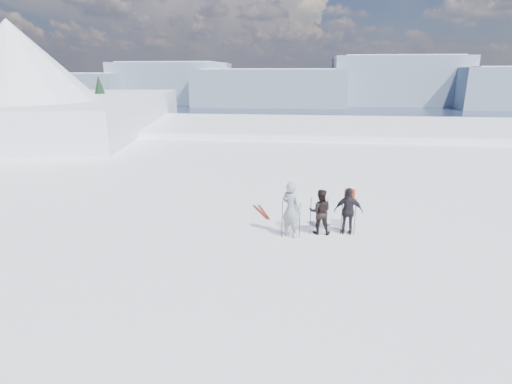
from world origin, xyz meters
The scene contains 9 objects.
lake_basin centered at (0.00, 30.00, -6.50)m, with size 820.00×820.00×71.62m.
far_mountain_range centered at (29.60, 454.78, -7.19)m, with size 770.00×110.00×53.00m.
near_ridge centered at (-26.68, 29.33, -3.50)m, with size 31.37×35.68×25.62m.
skier_grey centered at (-1.22, 2.62, 0.96)m, with size 0.70×0.46×1.93m, color gray.
skier_dark centered at (-0.24, 3.00, 0.79)m, with size 0.77×0.60×1.58m, color black.
skier_pack centered at (0.72, 3.08, 0.82)m, with size 0.96×0.40×1.64m, color black.
backpack centered at (0.74, 3.33, 1.90)m, with size 0.35×0.20×0.52m, color red.
ski_poles centered at (-0.26, 2.82, 0.64)m, with size 2.47×0.55×1.33m.
skis_loose centered at (-2.43, 4.91, 0.01)m, with size 0.87×1.63×0.03m.
Camera 1 is at (-0.87, -9.96, 5.34)m, focal length 28.00 mm.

